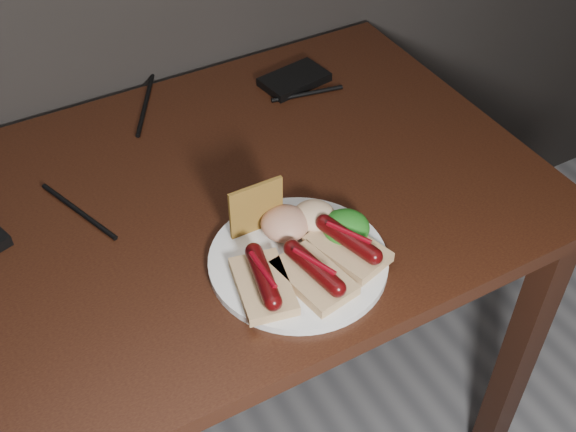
% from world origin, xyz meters
% --- Properties ---
extents(desk, '(1.40, 0.70, 0.75)m').
position_xyz_m(desk, '(0.00, 1.38, 0.66)').
color(desk, '#34190D').
rests_on(desk, ground).
extents(hard_drive, '(0.13, 0.09, 0.02)m').
position_xyz_m(hard_drive, '(0.45, 1.60, 0.76)').
color(hard_drive, black).
rests_on(hard_drive, desk).
extents(desk_cables, '(1.01, 0.42, 0.01)m').
position_xyz_m(desk_cables, '(0.00, 1.55, 0.75)').
color(desk_cables, black).
rests_on(desk_cables, desk).
extents(plate, '(0.33, 0.33, 0.01)m').
position_xyz_m(plate, '(0.22, 1.19, 0.76)').
color(plate, silver).
rests_on(plate, desk).
extents(bread_sausage_left, '(0.09, 0.13, 0.04)m').
position_xyz_m(bread_sausage_left, '(0.15, 1.16, 0.78)').
color(bread_sausage_left, tan).
rests_on(bread_sausage_left, plate).
extents(bread_sausage_center, '(0.09, 0.13, 0.04)m').
position_xyz_m(bread_sausage_center, '(0.22, 1.14, 0.78)').
color(bread_sausage_center, tan).
rests_on(bread_sausage_center, plate).
extents(bread_sausage_right, '(0.10, 0.13, 0.04)m').
position_xyz_m(bread_sausage_right, '(0.29, 1.16, 0.78)').
color(bread_sausage_right, tan).
rests_on(bread_sausage_right, plate).
extents(crispbread, '(0.09, 0.01, 0.08)m').
position_xyz_m(crispbread, '(0.20, 1.27, 0.80)').
color(crispbread, '#A4792D').
rests_on(crispbread, plate).
extents(salad_greens, '(0.07, 0.07, 0.04)m').
position_xyz_m(salad_greens, '(0.30, 1.19, 0.78)').
color(salad_greens, '#136114').
rests_on(salad_greens, plate).
extents(salsa_mound, '(0.07, 0.07, 0.04)m').
position_xyz_m(salsa_mound, '(0.23, 1.24, 0.78)').
color(salsa_mound, maroon).
rests_on(salsa_mound, plate).
extents(coleslaw_mound, '(0.06, 0.06, 0.04)m').
position_xyz_m(coleslaw_mound, '(0.28, 1.24, 0.78)').
color(coleslaw_mound, beige).
rests_on(coleslaw_mound, plate).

